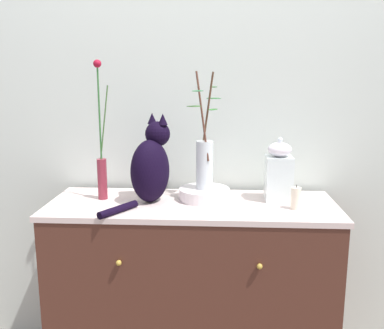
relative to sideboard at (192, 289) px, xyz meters
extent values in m
cube|color=silver|center=(0.00, 0.32, 0.87)|extent=(4.40, 0.08, 2.60)
cube|color=#4B271D|center=(0.00, 0.00, -0.01)|extent=(1.29, 0.47, 0.84)
cube|color=beige|center=(0.00, 0.00, 0.42)|extent=(1.32, 0.48, 0.02)
sphere|color=#B79338|center=(-0.29, -0.25, 0.24)|extent=(0.02, 0.02, 0.02)
sphere|color=#B79338|center=(0.29, -0.25, 0.24)|extent=(0.02, 0.02, 0.02)
ellipsoid|color=black|center=(-0.19, 0.01, 0.58)|extent=(0.24, 0.26, 0.29)
sphere|color=black|center=(-0.16, 0.06, 0.74)|extent=(0.12, 0.12, 0.12)
cone|color=black|center=(-0.19, 0.07, 0.81)|extent=(0.04, 0.04, 0.05)
cone|color=black|center=(-0.13, 0.04, 0.81)|extent=(0.04, 0.04, 0.05)
cylinder|color=black|center=(-0.30, -0.17, 0.45)|extent=(0.14, 0.20, 0.03)
cylinder|color=maroon|center=(-0.43, 0.04, 0.53)|extent=(0.04, 0.04, 0.19)
cylinder|color=#316931|center=(-0.43, 0.04, 0.83)|extent=(0.01, 0.01, 0.41)
sphere|color=maroon|center=(-0.43, 0.04, 1.06)|extent=(0.04, 0.04, 0.04)
cylinder|color=#3A622A|center=(-0.41, 0.04, 0.79)|extent=(0.05, 0.01, 0.34)
cylinder|color=white|center=(0.05, 0.06, 0.46)|extent=(0.24, 0.24, 0.05)
cylinder|color=silver|center=(0.05, 0.06, 0.60)|extent=(0.08, 0.08, 0.22)
cylinder|color=#503624|center=(0.06, 0.07, 0.82)|extent=(0.06, 0.05, 0.40)
ellipsoid|color=#2A7127|center=(0.09, 0.09, 0.85)|extent=(0.06, 0.08, 0.01)
ellipsoid|color=#2E7234|center=(0.09, 0.09, 0.90)|extent=(0.07, 0.04, 0.01)
ellipsoid|color=#356330|center=(0.09, 0.13, 0.95)|extent=(0.05, 0.07, 0.01)
cylinder|color=#533024|center=(0.04, 0.05, 0.82)|extent=(0.07, 0.06, 0.40)
ellipsoid|color=#387029|center=(0.01, 0.02, 0.87)|extent=(0.08, 0.06, 0.01)
ellipsoid|color=#286739|center=(0.02, 0.00, 0.94)|extent=(0.07, 0.08, 0.01)
cube|color=white|center=(0.40, 0.07, 0.54)|extent=(0.12, 0.12, 0.21)
ellipsoid|color=white|center=(0.40, 0.07, 0.67)|extent=(0.11, 0.11, 0.07)
sphere|color=white|center=(0.40, 0.07, 0.72)|extent=(0.02, 0.02, 0.02)
cylinder|color=#F2E5C9|center=(0.46, -0.07, 0.48)|extent=(0.04, 0.04, 0.10)
cylinder|color=black|center=(0.46, -0.07, 0.53)|extent=(0.00, 0.00, 0.01)
camera|label=1|loc=(0.11, -1.89, 1.01)|focal=40.12mm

